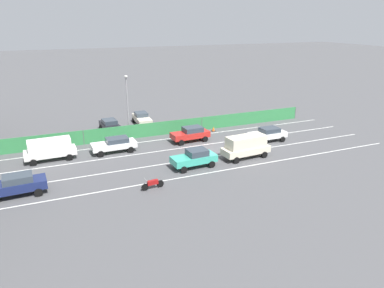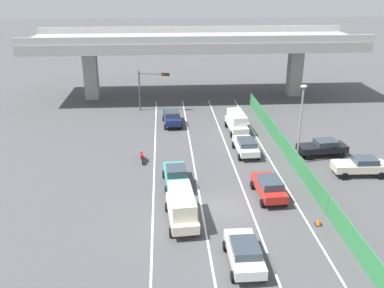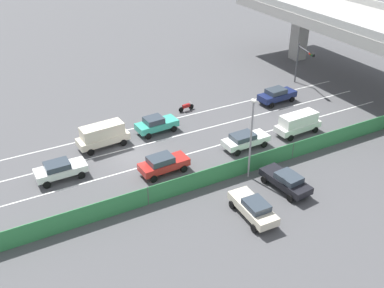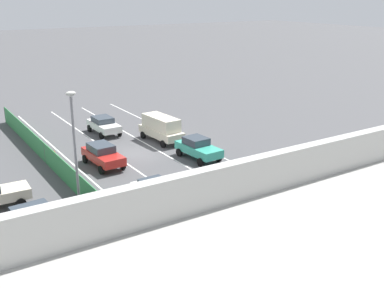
% 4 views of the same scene
% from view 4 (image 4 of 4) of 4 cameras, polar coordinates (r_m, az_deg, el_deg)
% --- Properties ---
extents(ground_plane, '(300.00, 300.00, 0.00)m').
position_cam_4_polar(ground_plane, '(38.58, -6.76, -1.12)').
color(ground_plane, '#4C4C4F').
extents(lane_line_left_edge, '(0.14, 46.89, 0.01)m').
position_cam_4_polar(lane_line_left_edge, '(36.82, 4.50, -1.99)').
color(lane_line_left_edge, silver).
rests_on(lane_line_left_edge, ground).
extents(lane_line_mid_left, '(0.14, 46.89, 0.01)m').
position_cam_4_polar(lane_line_mid_left, '(34.90, -0.17, -3.06)').
color(lane_line_mid_left, silver).
rests_on(lane_line_mid_left, ground).
extents(lane_line_mid_right, '(0.14, 46.89, 0.01)m').
position_cam_4_polar(lane_line_mid_right, '(33.26, -5.36, -4.24)').
color(lane_line_mid_right, silver).
rests_on(lane_line_mid_right, ground).
extents(lane_line_right_edge, '(0.14, 46.89, 0.01)m').
position_cam_4_polar(lane_line_right_edge, '(31.94, -11.05, -5.48)').
color(lane_line_right_edge, silver).
rests_on(lane_line_right_edge, ground).
extents(green_fence, '(0.10, 42.99, 1.64)m').
position_cam_4_polar(green_fence, '(31.11, -14.02, -4.70)').
color(green_fence, '#338447').
rests_on(green_fence, ground).
extents(car_sedan_white, '(2.04, 4.31, 1.58)m').
position_cam_4_polar(car_sedan_white, '(44.23, -10.81, 2.37)').
color(car_sedan_white, white).
rests_on(car_sedan_white, ground).
extents(car_sedan_red, '(2.14, 4.41, 1.67)m').
position_cam_4_polar(car_sedan_red, '(35.87, -10.93, -1.25)').
color(car_sedan_red, red).
rests_on(car_sedan_red, ground).
extents(car_van_white, '(2.07, 4.88, 2.15)m').
position_cam_4_polar(car_van_white, '(23.63, 3.05, -10.63)').
color(car_van_white, silver).
rests_on(car_van_white, ground).
extents(car_taxi_teal, '(2.19, 4.32, 1.70)m').
position_cam_4_polar(car_taxi_teal, '(36.79, 0.74, -0.43)').
color(car_taxi_teal, teal).
rests_on(car_taxi_teal, ground).
extents(car_hatchback_white, '(2.06, 4.59, 1.53)m').
position_cam_4_polar(car_hatchback_white, '(28.63, -4.05, -6.10)').
color(car_hatchback_white, silver).
rests_on(car_hatchback_white, ground).
extents(car_sedan_navy, '(2.18, 4.64, 1.70)m').
position_cam_4_polar(car_sedan_navy, '(26.42, 19.20, -9.12)').
color(car_sedan_navy, navy).
rests_on(car_sedan_navy, ground).
extents(car_van_cream, '(2.29, 5.00, 2.26)m').
position_cam_4_polar(car_van_cream, '(41.20, -3.82, 2.07)').
color(car_van_cream, beige).
rests_on(car_van_cream, ground).
extents(motorcycle, '(0.60, 1.95, 0.93)m').
position_cam_4_polar(motorcycle, '(34.95, 9.29, -2.49)').
color(motorcycle, black).
rests_on(motorcycle, ground).
extents(parked_sedan_dark, '(4.68, 2.29, 1.54)m').
position_cam_4_polar(parked_sedan_dark, '(27.11, -18.53, -8.50)').
color(parked_sedan_dark, black).
rests_on(parked_sedan_dark, ground).
extents(street_lamp, '(0.60, 0.36, 7.28)m').
position_cam_4_polar(street_lamp, '(28.03, -14.27, 0.56)').
color(street_lamp, gray).
rests_on(street_lamp, ground).
extents(traffic_cone, '(0.47, 0.47, 0.59)m').
position_cam_4_polar(traffic_cone, '(39.02, -16.56, -1.12)').
color(traffic_cone, orange).
rests_on(traffic_cone, ground).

